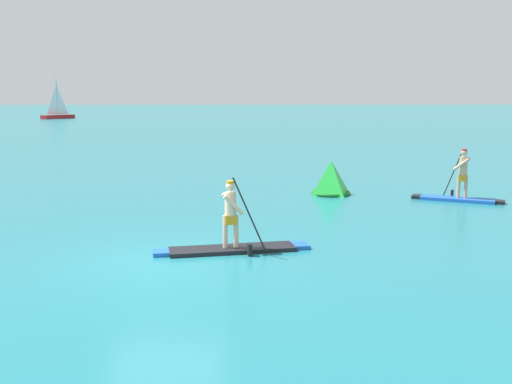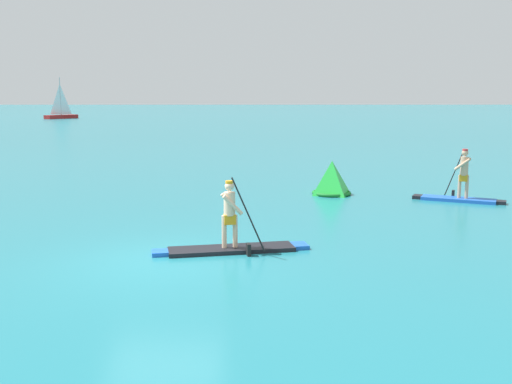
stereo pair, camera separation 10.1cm
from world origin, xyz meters
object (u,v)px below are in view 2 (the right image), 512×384
sailboat_left_horizon (61,113)px  race_marker_buoy (332,180)px  paddleboarder_mid_center (232,238)px  paddleboarder_far_right (460,190)px

sailboat_left_horizon → race_marker_buoy: bearing=-123.5°
paddleboarder_mid_center → paddleboarder_far_right: bearing=30.0°
paddleboarder_mid_center → sailboat_left_horizon: bearing=99.3°
paddleboarder_mid_center → race_marker_buoy: paddleboarder_mid_center is taller
sailboat_left_horizon → paddleboarder_far_right: bearing=-121.3°
paddleboarder_mid_center → paddleboarder_far_right: paddleboarder_mid_center is taller
race_marker_buoy → sailboat_left_horizon: size_ratio=0.25×
paddleboarder_mid_center → paddleboarder_far_right: size_ratio=1.25×
paddleboarder_mid_center → sailboat_left_horizon: size_ratio=0.57×
paddleboarder_far_right → race_marker_buoy: 4.34m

